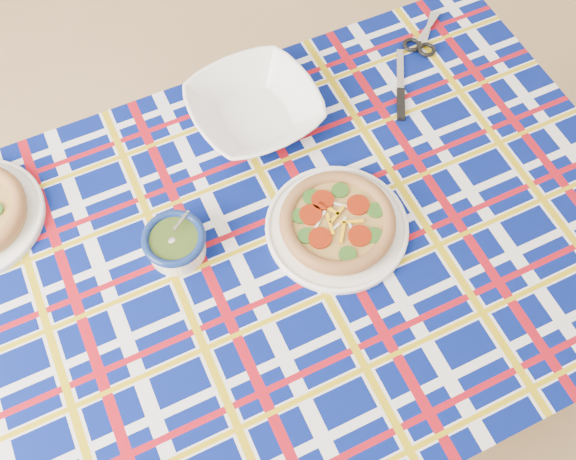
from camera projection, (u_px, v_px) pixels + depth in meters
floor at (226, 230)px, 2.00m from camera, size 4.00×4.00×0.00m
dining_table at (272, 272)px, 1.26m from camera, size 1.62×1.22×0.68m
tablecloth at (272, 268)px, 1.24m from camera, size 1.66×1.25×0.10m
main_focaccia_plate at (337, 222)px, 1.20m from camera, size 0.31×0.31×0.05m
pesto_bowl at (175, 242)px, 1.17m from camera, size 0.13×0.13×0.07m
serving_bowl at (254, 109)px, 1.32m from camera, size 0.30×0.30×0.06m
table_knife at (400, 71)px, 1.41m from camera, size 0.16×0.17×0.01m
kitchen_scissors at (429, 27)px, 1.46m from camera, size 0.19×0.15×0.01m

